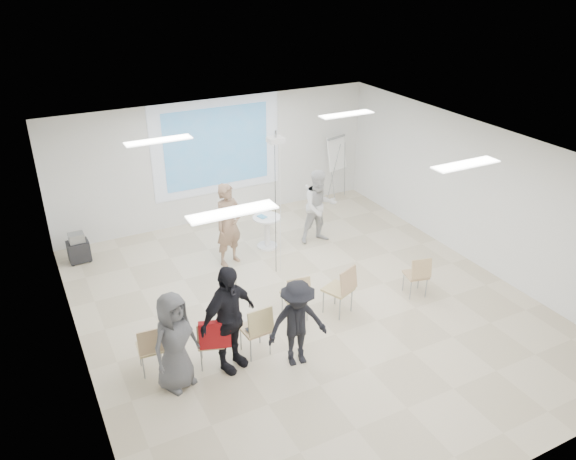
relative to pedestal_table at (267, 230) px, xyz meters
name	(u,v)px	position (x,y,z in m)	size (l,w,h in m)	color
floor	(307,308)	(-0.35, -2.49, -0.48)	(8.00, 9.00, 0.10)	beige
ceiling	(310,151)	(-0.35, -2.49, 2.62)	(8.00, 9.00, 0.10)	white
wall_back	(217,160)	(-0.35, 2.06, 1.07)	(8.00, 0.10, 3.00)	silver
wall_left	(69,292)	(-4.40, -2.49, 1.07)	(0.10, 9.00, 3.00)	silver
wall_right	(479,195)	(3.70, -2.49, 1.07)	(0.10, 9.00, 3.00)	silver
projection_halo	(217,147)	(-0.35, 1.99, 1.42)	(3.20, 0.01, 2.30)	silver
projection_image	(217,147)	(-0.35, 1.98, 1.42)	(2.60, 0.01, 1.90)	#3783BD
pedestal_table	(267,230)	(0.00, 0.00, 0.00)	(0.78, 0.78, 0.78)	white
player_left	(228,219)	(-1.01, -0.27, 0.59)	(0.75, 0.51, 2.05)	#93715A
player_right	(320,203)	(1.19, -0.27, 0.52)	(0.92, 0.74, 1.91)	silver
controller_left	(231,199)	(-0.83, -0.02, 0.92)	(0.04, 0.11, 0.04)	white
controller_right	(307,187)	(1.01, -0.02, 0.86)	(0.04, 0.13, 0.04)	silver
chair_far_left	(151,346)	(-3.42, -3.02, 0.09)	(0.44, 0.47, 0.88)	tan
chair_left_mid	(211,340)	(-2.55, -3.31, 0.09)	(0.53, 0.55, 0.88)	tan
chair_left_inner	(257,327)	(-1.78, -3.37, 0.13)	(0.47, 0.50, 0.95)	tan
chair_center	(296,294)	(-0.75, -2.79, 0.12)	(0.49, 0.52, 0.93)	tan
chair_right_inner	(342,287)	(0.08, -3.00, 0.15)	(0.61, 0.63, 0.99)	tan
chair_right_far	(418,273)	(1.69, -3.16, 0.08)	(0.49, 0.52, 0.87)	tan
red_jacket	(215,335)	(-2.53, -3.46, 0.29)	(0.49, 0.11, 0.47)	#A11317
laptop	(254,326)	(-1.78, -3.27, 0.08)	(0.35, 0.25, 0.03)	black
audience_left	(228,312)	(-2.29, -3.44, 0.62)	(1.22, 0.73, 2.10)	black
audience_mid	(297,318)	(-1.29, -3.83, 0.43)	(1.11, 0.60, 1.71)	black
audience_outer	(174,336)	(-3.16, -3.46, 0.48)	(0.89, 0.58, 1.82)	#58585D
flipchart_easel	(337,154)	(2.84, 1.69, 0.85)	(0.73, 0.57, 1.74)	#93979B
av_cart	(78,249)	(-3.88, 1.27, -0.12)	(0.45, 0.37, 0.67)	black
ceiling_projector	(276,147)	(-0.25, -1.00, 2.26)	(0.30, 0.25, 3.00)	white
fluor_panel_nw	(158,141)	(-2.35, -0.49, 2.54)	(1.20, 0.30, 0.02)	white
fluor_panel_ne	(347,114)	(1.65, -0.49, 2.54)	(1.20, 0.30, 0.02)	white
fluor_panel_sw	(233,212)	(-2.35, -3.99, 2.54)	(1.20, 0.30, 0.02)	white
fluor_panel_se	(466,164)	(1.65, -3.99, 2.54)	(1.20, 0.30, 0.02)	white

